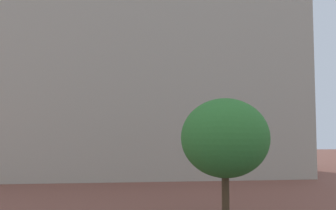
% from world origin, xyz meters
% --- Properties ---
extents(landmark_building, '(28.45, 11.29, 41.07)m').
position_xyz_m(landmark_building, '(-0.56, 32.80, 11.57)').
color(landmark_building, '#B2A893').
rests_on(landmark_building, ground_plane).
extents(tree_curb_far, '(3.43, 3.43, 5.00)m').
position_xyz_m(tree_curb_far, '(2.65, 14.47, 3.44)').
color(tree_curb_far, '#4C3823').
rests_on(tree_curb_far, ground_plane).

